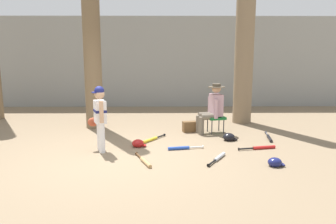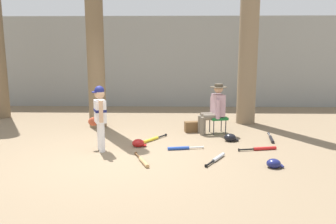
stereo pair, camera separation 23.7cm
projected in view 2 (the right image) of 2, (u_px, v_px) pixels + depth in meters
name	position (u px, v px, depth m)	size (l,w,h in m)	color
ground_plane	(119.00, 157.00, 6.31)	(60.00, 60.00, 0.00)	#7F6B51
concrete_back_wall	(146.00, 62.00, 11.92)	(18.00, 0.36, 3.15)	gray
tree_near_player	(95.00, 30.00, 8.38)	(0.60, 0.60, 5.56)	brown
tree_behind_spectator	(249.00, 26.00, 8.83)	(0.72, 0.72, 5.93)	#7F6B51
young_ballplayer	(100.00, 114.00, 6.60)	(0.46, 0.55, 1.31)	white
folding_stool	(218.00, 118.00, 8.07)	(0.48, 0.48, 0.41)	#196B2D
seated_spectator	(214.00, 107.00, 8.00)	(0.68, 0.54, 1.20)	#6B6051
handbag_beside_stool	(192.00, 127.00, 8.23)	(0.34, 0.18, 0.26)	brown
bat_blue_youth	(181.00, 148.00, 6.77)	(0.74, 0.20, 0.07)	#2347AD
bat_red_barrel	(262.00, 149.00, 6.74)	(0.80, 0.22, 0.07)	red
bat_aluminum_silver	(217.00, 158.00, 6.13)	(0.44, 0.71, 0.07)	#B7BCC6
bat_black_composite	(271.00, 139.00, 7.50)	(0.18, 0.82, 0.07)	black
bat_wood_tan	(143.00, 161.00, 5.98)	(0.35, 0.76, 0.07)	tan
bat_yellow_trainer	(153.00, 139.00, 7.46)	(0.51, 0.69, 0.07)	yellow
batting_helmet_black	(230.00, 138.00, 7.41)	(0.31, 0.24, 0.18)	black
batting_helmet_navy	(274.00, 164.00, 5.73)	(0.29, 0.22, 0.16)	navy
batting_helmet_red	(138.00, 143.00, 6.99)	(0.29, 0.23, 0.17)	#A81919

